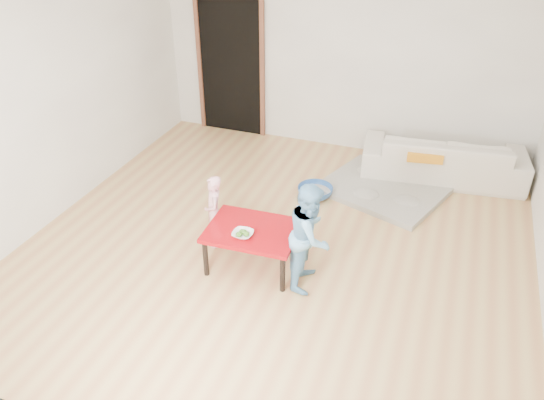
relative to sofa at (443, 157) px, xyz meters
The scene contains 13 objects.
floor 2.52m from the sofa, 125.06° to the right, with size 5.00×5.00×0.01m, color tan.
back_wall 1.82m from the sofa, 162.63° to the left, with size 5.00×0.02×2.60m, color white.
left_wall 4.55m from the sofa, 152.50° to the right, with size 0.02×5.00×2.60m, color white.
doorway 3.16m from the sofa, behind, with size 1.02×0.08×2.11m, color brown, non-canonical shape.
sofa is the anchor object (origin of this frame).
cushion 0.38m from the sofa, 130.05° to the right, with size 0.41×0.37×0.11m, color orange.
red_table 2.91m from the sofa, 122.25° to the right, with size 0.86×0.64×0.43m, color #99080E, non-canonical shape.
bowl 3.06m from the sofa, 121.47° to the right, with size 0.19×0.19×0.05m, color white.
broccoli 3.06m from the sofa, 121.47° to the right, with size 0.12×0.12×0.06m, color #2D5919, non-canonical shape.
child_pink 3.06m from the sofa, 132.13° to the right, with size 0.28×0.19×0.78m, color #EB6B7B.
child_blue 2.70m from the sofa, 111.41° to the right, with size 0.50×0.39×1.04m, color #6ABFF6.
basin 1.70m from the sofa, 143.05° to the right, with size 0.42×0.42×0.13m, color #29579E.
blanket 0.90m from the sofa, 135.22° to the right, with size 1.34×1.11×0.07m, color #A5A292, non-canonical shape.
Camera 1 is at (1.47, -4.19, 3.28)m, focal length 35.00 mm.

